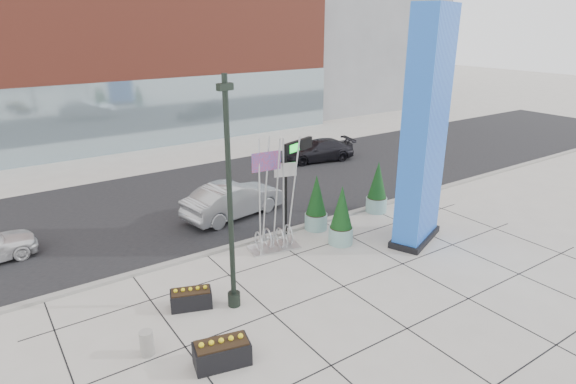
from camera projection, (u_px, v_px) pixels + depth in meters
ground at (304, 283)px, 17.36m from camera, size 160.00×160.00×0.00m
street_asphalt at (192, 201)px, 25.15m from camera, size 80.00×12.00×0.02m
curb_edge at (249, 241)px, 20.46m from camera, size 80.00×0.30×0.12m
tower_podium at (110, 68)px, 37.08m from camera, size 34.00×10.00×11.00m
tower_glass_front at (134, 116)px, 34.35m from camera, size 34.00×0.60×5.00m
building_grey_parking at (325, 20)px, 53.01m from camera, size 20.00×18.00×18.00m
blue_pylon at (425, 135)px, 19.23m from camera, size 3.14×2.27×9.57m
lamp_post at (231, 220)px, 14.95m from camera, size 0.50×0.41×7.54m
public_art_sculpture at (274, 220)px, 19.61m from camera, size 2.23×1.39×4.72m
concrete_bollard at (147, 343)px, 13.51m from camera, size 0.39×0.39×0.75m
overhead_street_sign at (300, 155)px, 20.43m from camera, size 1.88×0.81×4.10m
round_planter_east at (377, 188)px, 23.46m from camera, size 1.02×1.02×2.56m
round_planter_mid at (341, 217)px, 20.05m from camera, size 1.03×1.03×2.57m
round_planter_west at (316, 204)px, 21.48m from camera, size 1.02×1.02×2.55m
box_planter_north at (191, 298)px, 15.79m from camera, size 1.48×1.08×0.73m
box_planter_south at (222, 352)px, 13.14m from camera, size 1.65×1.08×0.84m
car_silver_mid at (234, 200)px, 22.98m from camera, size 5.31×2.65×1.67m
car_dark_east at (318, 151)px, 32.21m from camera, size 5.17×2.97×1.41m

